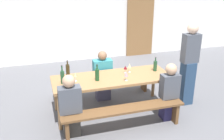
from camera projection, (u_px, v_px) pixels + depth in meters
The scene contains 18 objects.
ground_plane at pixel (112, 111), 5.36m from camera, with size 24.00×24.00×0.00m, color slate.
back_wall at pixel (79, 9), 7.85m from camera, with size 14.00×0.20×3.20m, color white.
wooden_door at pixel (140, 24), 8.45m from camera, with size 0.90×0.06×2.10m, color olive.
tasting_table at pixel (112, 80), 5.11m from camera, with size 2.33×0.85×0.75m.
bench_near at pixel (124, 113), 4.58m from camera, with size 2.23×0.30×0.45m.
bench_far at pixel (103, 81), 5.87m from camera, with size 2.23×0.30×0.45m.
wine_bottle_0 at pixel (155, 66), 5.36m from camera, with size 0.08×0.08×0.30m.
wine_bottle_1 at pixel (97, 74), 4.90m from camera, with size 0.08×0.08×0.32m.
wine_bottle_2 at pixel (68, 70), 5.11m from camera, with size 0.07×0.07×0.32m.
wine_bottle_3 at pixel (63, 77), 4.76m from camera, with size 0.07×0.07×0.35m.
wine_glass_0 at pixel (75, 75), 4.86m from camera, with size 0.06×0.06×0.18m.
wine_glass_1 at pixel (126, 74), 4.89m from camera, with size 0.08×0.08×0.18m.
wine_glass_2 at pixel (125, 68), 5.25m from camera, with size 0.07×0.07×0.15m.
wine_glass_3 at pixel (130, 66), 5.29m from camera, with size 0.07×0.07×0.19m.
seated_guest_near_0 at pixel (70, 107), 4.40m from camera, with size 0.38×0.24×1.13m.
seated_guest_near_1 at pixel (169, 93), 4.90m from camera, with size 0.34×0.24×1.13m.
seated_guest_far_0 at pixel (103, 77), 5.67m from camera, with size 0.40×0.24×1.11m.
standing_host at pixel (189, 65), 5.36m from camera, with size 0.33×0.24×1.75m.
Camera 1 is at (-1.35, -4.49, 2.73)m, focal length 41.66 mm.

